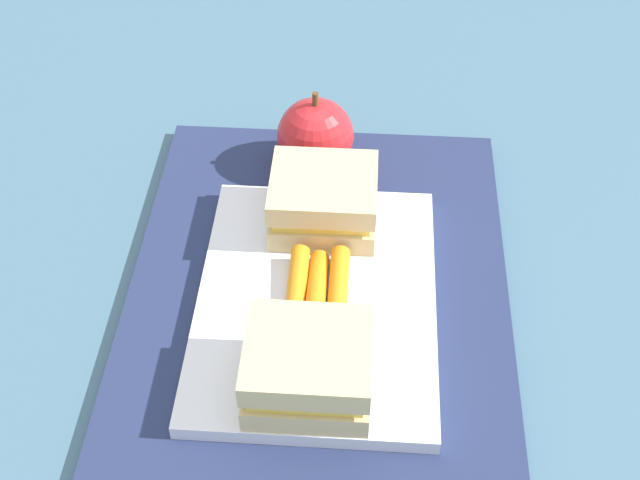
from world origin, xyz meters
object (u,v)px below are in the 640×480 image
Objects in this scene: carrot_sticks_bundle at (317,291)px; sandwich_half_left at (308,367)px; food_tray at (317,302)px; apple at (315,136)px; sandwich_half_right at (323,200)px.

sandwich_half_left is at bearing 179.54° from carrot_sticks_bundle.
carrot_sticks_bundle reaches higher than food_tray.
sandwich_half_left reaches higher than food_tray.
food_tray is 2.95× the size of carrot_sticks_bundle.
carrot_sticks_bundle is at bearing -137.00° from food_tray.
food_tray is 3.06× the size of apple.
food_tray is 0.16m from apple.
apple is (0.16, 0.01, 0.01)m from carrot_sticks_bundle.
sandwich_half_left is 1.07× the size of apple.
sandwich_half_right is at bearing 0.00° from sandwich_half_left.
sandwich_half_left is at bearing -177.17° from apple.
food_tray is at bearing 43.00° from carrot_sticks_bundle.
sandwich_half_left is at bearing 180.00° from sandwich_half_right.
apple is at bearing 2.83° from sandwich_half_left.
food_tray is at bearing 0.00° from sandwich_half_left.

